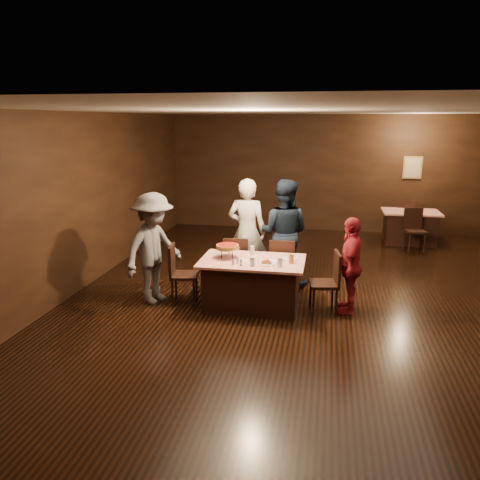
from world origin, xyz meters
name	(u,v)px	position (x,y,z in m)	size (l,w,h in m)	color
room	(320,168)	(0.00, 0.01, 2.14)	(10.00, 10.04, 3.02)	black
main_table	(252,284)	(-0.95, -0.57, 0.39)	(1.60, 1.00, 0.77)	#A6170B
back_table	(410,227)	(2.10, 4.01, 0.39)	(1.30, 0.90, 0.77)	#B01C0B
chair_far_left	(236,263)	(-1.35, 0.18, 0.47)	(0.42, 0.42, 0.95)	black
chair_far_right	(283,265)	(-0.55, 0.18, 0.47)	(0.42, 0.42, 0.95)	black
chair_end_left	(184,274)	(-2.05, -0.57, 0.47)	(0.42, 0.42, 0.95)	black
chair_end_right	(324,283)	(0.15, -0.57, 0.47)	(0.42, 0.42, 0.95)	black
chair_back_near	(415,230)	(2.10, 3.31, 0.47)	(0.42, 0.42, 0.95)	black
chair_back_far	(406,218)	(2.10, 4.61, 0.47)	(0.42, 0.42, 0.95)	black
diner_white_jacket	(247,231)	(-1.24, 0.57, 0.94)	(0.69, 0.45, 1.89)	silver
diner_navy_hoodie	(283,233)	(-0.59, 0.59, 0.94)	(0.92, 0.71, 1.88)	black
diner_grey_knit	(154,248)	(-2.53, -0.63, 0.89)	(1.15, 0.66, 1.78)	slate
diner_red_shirt	(351,265)	(0.53, -0.48, 0.74)	(0.87, 0.36, 1.48)	#A81D2B
pizza_stand	(228,247)	(-1.35, -0.52, 0.95)	(0.38, 0.38, 0.22)	black
plate_with_slice	(267,263)	(-0.70, -0.75, 0.80)	(0.25, 0.25, 0.06)	white
plate_empty	(289,259)	(-0.40, -0.42, 0.78)	(0.25, 0.25, 0.01)	white
glass_front_left	(252,261)	(-0.90, -0.87, 0.84)	(0.08, 0.08, 0.14)	silver
glass_front_right	(280,262)	(-0.50, -0.82, 0.84)	(0.08, 0.08, 0.14)	silver
glass_amber	(291,259)	(-0.35, -0.62, 0.84)	(0.08, 0.08, 0.14)	#BF7F26
glass_back	(252,250)	(-1.00, -0.27, 0.84)	(0.08, 0.08, 0.14)	silver
condiments	(237,262)	(-1.13, -0.86, 0.82)	(0.17, 0.10, 0.09)	silver
napkin_center	(272,261)	(-0.65, -0.57, 0.77)	(0.16, 0.16, 0.01)	white
napkin_left	(242,260)	(-1.10, -0.62, 0.77)	(0.16, 0.16, 0.01)	white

